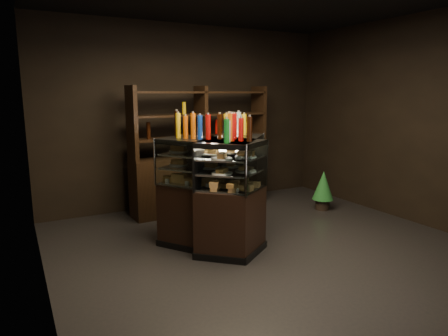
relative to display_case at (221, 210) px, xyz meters
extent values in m
plane|color=black|center=(0.46, -0.47, -0.46)|extent=(5.00, 5.00, 0.00)
cube|color=black|center=(0.46, 2.03, 1.04)|extent=(5.00, 0.02, 3.00)
cube|color=black|center=(2.96, -0.47, 1.04)|extent=(0.02, 5.00, 3.00)
cube|color=black|center=(-2.04, -0.47, 1.04)|extent=(0.02, 5.00, 3.00)
cube|color=black|center=(0.14, -0.01, -0.06)|extent=(1.26, 1.30, 0.79)
cube|color=black|center=(0.14, -0.01, -0.42)|extent=(1.30, 1.34, 0.08)
cube|color=black|center=(0.14, -0.01, 0.86)|extent=(1.26, 1.30, 0.06)
cube|color=silver|center=(0.14, -0.01, 0.34)|extent=(1.19, 1.24, 0.02)
cube|color=silver|center=(0.14, -0.01, 0.53)|extent=(1.19, 1.24, 0.02)
cube|color=silver|center=(0.14, -0.01, 0.70)|extent=(1.19, 1.24, 0.02)
cube|color=white|center=(0.37, -0.22, 0.61)|extent=(0.82, 0.90, 0.56)
cylinder|color=silver|center=(0.77, 0.24, 0.61)|extent=(0.03, 0.03, 0.58)
cylinder|color=silver|center=(-0.05, -0.66, 0.61)|extent=(0.03, 0.03, 0.58)
cube|color=black|center=(-0.14, 0.01, -0.06)|extent=(1.18, 1.34, 0.79)
cube|color=black|center=(-0.14, 0.01, -0.42)|extent=(1.22, 1.38, 0.08)
cube|color=black|center=(-0.14, 0.01, 0.86)|extent=(1.18, 1.34, 0.06)
cube|color=silver|center=(-0.14, 0.01, 0.34)|extent=(1.11, 1.28, 0.02)
cube|color=silver|center=(-0.14, 0.01, 0.53)|extent=(1.11, 1.28, 0.02)
cube|color=silver|center=(-0.14, 0.01, 0.70)|extent=(1.11, 1.28, 0.02)
cube|color=white|center=(-0.39, -0.16, 0.61)|extent=(0.69, 1.01, 0.56)
cylinder|color=silver|center=(-0.05, -0.66, 0.61)|extent=(0.03, 0.03, 0.58)
cylinder|color=silver|center=(-0.73, 0.34, 0.61)|extent=(0.03, 0.03, 0.58)
cube|color=#BA7B42|center=(-0.18, -0.40, 0.38)|extent=(0.19, 0.19, 0.06)
cube|color=#BA7B42|center=(-0.09, -0.30, 0.38)|extent=(0.19, 0.19, 0.06)
cube|color=#BA7B42|center=(0.01, -0.19, 0.38)|extent=(0.19, 0.19, 0.06)
cube|color=#BA7B42|center=(0.11, -0.08, 0.38)|extent=(0.19, 0.19, 0.06)
cube|color=#BA7B42|center=(0.21, 0.03, 0.38)|extent=(0.19, 0.19, 0.06)
cube|color=#BA7B42|center=(0.31, 0.13, 0.38)|extent=(0.19, 0.19, 0.06)
cube|color=#BA7B42|center=(0.40, 0.24, 0.38)|extent=(0.19, 0.19, 0.06)
cube|color=#BA7B42|center=(0.50, 0.35, 0.38)|extent=(0.19, 0.19, 0.06)
cylinder|color=white|center=(-0.17, -0.35, 0.55)|extent=(0.24, 0.24, 0.02)
cube|color=#BA7B42|center=(-0.17, -0.35, 0.58)|extent=(0.18, 0.18, 0.05)
cylinder|color=white|center=(0.14, -0.01, 0.55)|extent=(0.24, 0.24, 0.02)
cube|color=#BA7B42|center=(0.14, -0.01, 0.58)|extent=(0.18, 0.18, 0.05)
cylinder|color=white|center=(0.45, 0.33, 0.55)|extent=(0.24, 0.24, 0.02)
cube|color=#BA7B42|center=(0.45, 0.33, 0.58)|extent=(0.18, 0.18, 0.05)
cylinder|color=white|center=(-0.17, -0.35, 0.72)|extent=(0.24, 0.24, 0.02)
cube|color=#BA7B42|center=(-0.17, -0.35, 0.75)|extent=(0.18, 0.18, 0.05)
cylinder|color=white|center=(0.14, -0.01, 0.72)|extent=(0.24, 0.24, 0.02)
cube|color=#BA7B42|center=(0.14, -0.01, 0.75)|extent=(0.18, 0.18, 0.05)
cylinder|color=white|center=(0.45, 0.33, 0.72)|extent=(0.24, 0.24, 0.02)
cube|color=#BA7B42|center=(0.45, 0.33, 0.75)|extent=(0.18, 0.18, 0.05)
cube|color=#BA7B42|center=(-0.45, 0.42, 0.38)|extent=(0.18, 0.20, 0.06)
cube|color=#BA7B42|center=(-0.36, 0.30, 0.38)|extent=(0.18, 0.20, 0.06)
cube|color=#BA7B42|center=(-0.28, 0.18, 0.38)|extent=(0.18, 0.20, 0.06)
cube|color=#BA7B42|center=(-0.20, 0.05, 0.38)|extent=(0.18, 0.20, 0.06)
cube|color=#BA7B42|center=(-0.12, -0.07, 0.38)|extent=(0.18, 0.20, 0.06)
cube|color=#BA7B42|center=(-0.04, -0.19, 0.38)|extent=(0.18, 0.20, 0.06)
cube|color=#BA7B42|center=(0.04, -0.31, 0.38)|extent=(0.18, 0.20, 0.06)
cube|color=#BA7B42|center=(0.12, -0.43, 0.38)|extent=(0.18, 0.20, 0.06)
cylinder|color=white|center=(-0.39, 0.39, 0.55)|extent=(0.24, 0.24, 0.02)
cube|color=#BA7B42|center=(-0.39, 0.39, 0.58)|extent=(0.16, 0.19, 0.05)
cylinder|color=white|center=(-0.14, 0.01, 0.55)|extent=(0.24, 0.24, 0.02)
cube|color=#BA7B42|center=(-0.14, 0.01, 0.58)|extent=(0.16, 0.19, 0.05)
cylinder|color=white|center=(0.12, -0.37, 0.55)|extent=(0.24, 0.24, 0.02)
cube|color=#BA7B42|center=(0.12, -0.37, 0.58)|extent=(0.16, 0.19, 0.05)
cylinder|color=white|center=(-0.39, 0.39, 0.72)|extent=(0.24, 0.24, 0.02)
cube|color=#BA7B42|center=(-0.39, 0.39, 0.75)|extent=(0.16, 0.19, 0.05)
cylinder|color=white|center=(-0.14, 0.01, 0.72)|extent=(0.24, 0.24, 0.02)
cube|color=#BA7B42|center=(-0.14, 0.01, 0.75)|extent=(0.16, 0.19, 0.05)
cylinder|color=white|center=(0.12, -0.37, 0.72)|extent=(0.24, 0.24, 0.02)
cube|color=#BA7B42|center=(0.12, -0.37, 0.75)|extent=(0.16, 0.19, 0.05)
cylinder|color=#0F38B2|center=(-0.21, -0.38, 1.03)|extent=(0.06, 0.06, 0.28)
cylinder|color=silver|center=(-0.21, -0.38, 1.18)|extent=(0.03, 0.03, 0.02)
cylinder|color=yellow|center=(-0.14, -0.31, 1.03)|extent=(0.06, 0.06, 0.28)
cylinder|color=silver|center=(-0.14, -0.31, 1.18)|extent=(0.03, 0.03, 0.02)
cylinder|color=#147223|center=(-0.07, -0.23, 1.03)|extent=(0.06, 0.06, 0.28)
cylinder|color=silver|center=(-0.07, -0.23, 1.18)|extent=(0.03, 0.03, 0.02)
cylinder|color=#B20C0A|center=(0.00, -0.16, 1.03)|extent=(0.06, 0.06, 0.28)
cylinder|color=silver|center=(0.00, -0.16, 1.18)|extent=(0.03, 0.03, 0.02)
cylinder|color=#D8590A|center=(0.07, -0.08, 1.03)|extent=(0.06, 0.06, 0.28)
cylinder|color=silver|center=(0.07, -0.08, 1.18)|extent=(0.03, 0.03, 0.02)
cylinder|color=black|center=(0.14, -0.01, 1.03)|extent=(0.06, 0.06, 0.28)
cylinder|color=silver|center=(0.14, -0.01, 1.18)|extent=(0.03, 0.03, 0.02)
cylinder|color=silver|center=(0.20, 0.07, 1.03)|extent=(0.06, 0.06, 0.28)
cylinder|color=silver|center=(0.20, 0.07, 1.18)|extent=(0.03, 0.03, 0.02)
cylinder|color=#0F38B2|center=(0.27, 0.14, 1.03)|extent=(0.06, 0.06, 0.28)
cylinder|color=silver|center=(0.27, 0.14, 1.18)|extent=(0.03, 0.03, 0.02)
cylinder|color=yellow|center=(0.34, 0.22, 1.03)|extent=(0.06, 0.06, 0.28)
cylinder|color=silver|center=(0.34, 0.22, 1.18)|extent=(0.03, 0.03, 0.02)
cylinder|color=#147223|center=(0.41, 0.29, 1.03)|extent=(0.06, 0.06, 0.28)
cylinder|color=silver|center=(0.41, 0.29, 1.18)|extent=(0.03, 0.03, 0.02)
cylinder|color=#B20C0A|center=(0.48, 0.37, 1.03)|extent=(0.06, 0.06, 0.28)
cylinder|color=silver|center=(0.48, 0.37, 1.18)|extent=(0.03, 0.03, 0.02)
cylinder|color=#0F38B2|center=(-0.42, 0.43, 1.03)|extent=(0.06, 0.06, 0.28)
cylinder|color=silver|center=(-0.42, 0.43, 1.18)|extent=(0.03, 0.03, 0.02)
cylinder|color=yellow|center=(-0.36, 0.35, 1.03)|extent=(0.06, 0.06, 0.28)
cylinder|color=silver|center=(-0.36, 0.35, 1.18)|extent=(0.03, 0.03, 0.02)
cylinder|color=#147223|center=(-0.31, 0.26, 1.03)|extent=(0.06, 0.06, 0.28)
cylinder|color=silver|center=(-0.31, 0.26, 1.18)|extent=(0.03, 0.03, 0.02)
cylinder|color=#B20C0A|center=(-0.25, 0.18, 1.03)|extent=(0.06, 0.06, 0.28)
cylinder|color=silver|center=(-0.25, 0.18, 1.18)|extent=(0.03, 0.03, 0.02)
cylinder|color=#D8590A|center=(-0.19, 0.10, 1.03)|extent=(0.06, 0.06, 0.28)
cylinder|color=silver|center=(-0.19, 0.10, 1.18)|extent=(0.03, 0.03, 0.02)
cylinder|color=black|center=(-0.14, 0.01, 1.03)|extent=(0.06, 0.06, 0.28)
cylinder|color=silver|center=(-0.14, 0.01, 1.18)|extent=(0.03, 0.03, 0.02)
cylinder|color=silver|center=(-0.08, -0.07, 1.03)|extent=(0.06, 0.06, 0.28)
cylinder|color=silver|center=(-0.08, -0.07, 1.18)|extent=(0.03, 0.03, 0.02)
cylinder|color=#0F38B2|center=(-0.02, -0.16, 1.03)|extent=(0.06, 0.06, 0.28)
cylinder|color=silver|center=(-0.02, -0.16, 1.18)|extent=(0.03, 0.03, 0.02)
cylinder|color=yellow|center=(0.04, -0.24, 1.03)|extent=(0.06, 0.06, 0.28)
cylinder|color=silver|center=(0.04, -0.24, 1.18)|extent=(0.03, 0.03, 0.02)
cylinder|color=#147223|center=(0.09, -0.33, 1.03)|extent=(0.06, 0.06, 0.28)
cylinder|color=silver|center=(0.09, -0.33, 1.18)|extent=(0.03, 0.03, 0.02)
cylinder|color=#B20C0A|center=(0.15, -0.41, 1.03)|extent=(0.06, 0.06, 0.28)
cylinder|color=silver|center=(0.15, -0.41, 1.18)|extent=(0.03, 0.03, 0.02)
cylinder|color=black|center=(2.20, 0.60, -0.37)|extent=(0.23, 0.23, 0.17)
cone|color=#1B5F27|center=(2.20, 0.60, -0.05)|extent=(0.34, 0.34, 0.47)
cone|color=#1B5F27|center=(2.20, 0.60, 0.10)|extent=(0.27, 0.27, 0.33)
cube|color=black|center=(0.47, 1.58, -0.01)|extent=(2.36, 0.56, 0.90)
cube|color=black|center=(-0.67, 1.51, 0.99)|extent=(0.08, 0.38, 1.10)
cube|color=black|center=(0.47, 1.58, 0.99)|extent=(0.08, 0.38, 1.10)
cube|color=black|center=(1.60, 1.65, 0.99)|extent=(0.08, 0.38, 1.10)
cube|color=black|center=(0.47, 1.58, 0.74)|extent=(2.31, 0.51, 0.03)
cube|color=black|center=(0.47, 1.58, 1.09)|extent=(2.31, 0.51, 0.03)
cube|color=black|center=(0.47, 1.58, 1.44)|extent=(2.31, 0.51, 0.03)
cylinder|color=#0F38B2|center=(-0.42, 1.53, 0.87)|extent=(0.06, 0.06, 0.22)
cylinder|color=yellow|center=(0.17, 1.56, 0.87)|extent=(0.06, 0.06, 0.22)
cylinder|color=#147223|center=(0.76, 1.60, 0.87)|extent=(0.06, 0.06, 0.22)
cylinder|color=#B20C0A|center=(1.35, 1.63, 0.87)|extent=(0.06, 0.06, 0.22)
camera|label=1|loc=(-2.23, -4.23, 1.44)|focal=32.00mm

